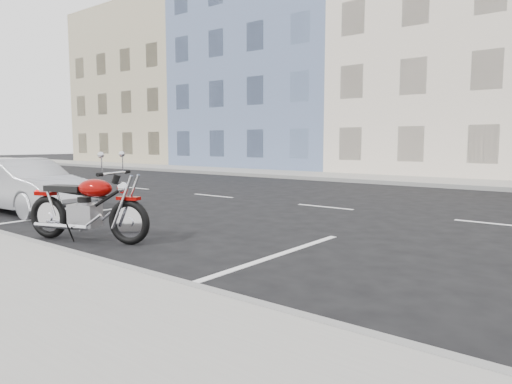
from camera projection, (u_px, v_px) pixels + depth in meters
ground at (401, 214)px, 10.59m from camera, size 120.00×120.00×0.00m
sidewalk_far at (363, 178)px, 20.45m from camera, size 80.00×3.40×0.15m
curb_far at (346, 180)px, 19.13m from camera, size 80.00×0.12×0.16m
bldg_far_west at (174, 91)px, 38.68m from camera, size 12.00×12.00×12.00m
bldg_blue at (292, 72)px, 31.23m from camera, size 12.00×12.00×13.00m
bldg_cream at (482, 64)px, 23.92m from camera, size 12.00×12.00×11.50m
motorcycle at (130, 212)px, 7.41m from camera, size 2.27×1.08×1.19m
sedan_silver at (24, 185)px, 10.92m from camera, size 3.97×1.62×1.28m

